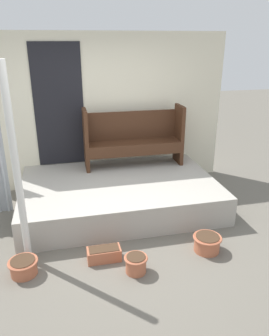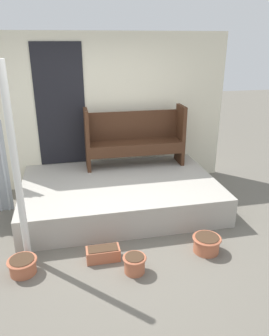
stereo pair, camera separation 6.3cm
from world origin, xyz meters
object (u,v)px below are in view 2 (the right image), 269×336
object	(u,v)px
support_post	(16,170)
bench	(135,136)
planter_box_rect	(103,254)
flower_pot_left	(23,265)
flower_pot_right	(207,243)
flower_pot_middle	(135,263)

from	to	relation	value
support_post	bench	distance (m)	2.43
support_post	planter_box_rect	bearing A→B (deg)	-13.48
bench	flower_pot_left	bearing A→B (deg)	-130.09
support_post	flower_pot_left	world-z (taller)	support_post
support_post	planter_box_rect	size ratio (longest dim) A/B	5.75
flower_pot_left	flower_pot_right	distance (m)	2.19
flower_pot_left	flower_pot_middle	bearing A→B (deg)	-11.18
flower_pot_right	flower_pot_left	bearing A→B (deg)	178.70
flower_pot_left	flower_pot_right	size ratio (longest dim) A/B	0.93
flower_pot_right	planter_box_rect	xyz separation A→B (m)	(-1.28, 0.10, -0.03)
flower_pot_right	planter_box_rect	distance (m)	1.28
support_post	flower_pot_right	world-z (taller)	support_post
bench	flower_pot_middle	distance (m)	2.45
bench	flower_pot_right	world-z (taller)	bench
support_post	flower_pot_left	distance (m)	1.08
support_post	planter_box_rect	xyz separation A→B (m)	(0.88, -0.21, -1.07)
bench	planter_box_rect	xyz separation A→B (m)	(-0.80, -1.95, -0.87)
flower_pot_middle	planter_box_rect	world-z (taller)	flower_pot_middle
support_post	flower_pot_middle	size ratio (longest dim) A/B	8.47
planter_box_rect	flower_pot_middle	bearing A→B (deg)	-42.58
flower_pot_right	planter_box_rect	size ratio (longest dim) A/B	0.90
flower_pot_middle	planter_box_rect	bearing A→B (deg)	137.42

